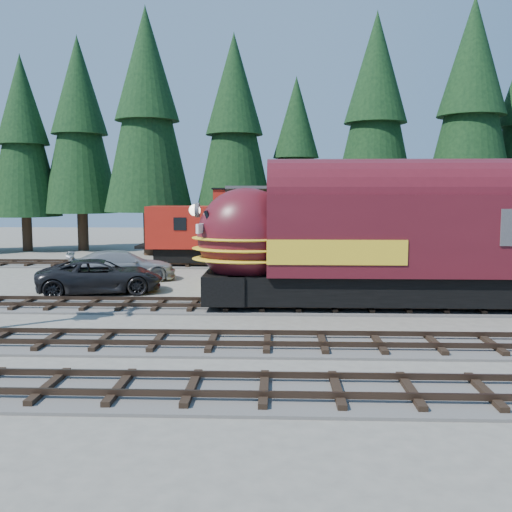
{
  "coord_description": "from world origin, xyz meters",
  "views": [
    {
      "loc": [
        -3.89,
        -20.14,
        4.97
      ],
      "look_at": [
        -4.79,
        4.0,
        2.26
      ],
      "focal_mm": 40.0,
      "sensor_mm": 36.0,
      "label": 1
    }
  ],
  "objects_px": {
    "locomotive": "(394,244)",
    "pickup_truck_b": "(122,266)",
    "depot": "(350,230)",
    "caboose": "(219,230)",
    "pickup_truck_a": "(100,276)"
  },
  "relations": [
    {
      "from": "depot",
      "to": "locomotive",
      "type": "bearing_deg",
      "value": -80.73
    },
    {
      "from": "pickup_truck_a",
      "to": "pickup_truck_b",
      "type": "bearing_deg",
      "value": -16.45
    },
    {
      "from": "locomotive",
      "to": "pickup_truck_a",
      "type": "height_order",
      "value": "locomotive"
    },
    {
      "from": "pickup_truck_a",
      "to": "pickup_truck_b",
      "type": "height_order",
      "value": "pickup_truck_b"
    },
    {
      "from": "pickup_truck_b",
      "to": "locomotive",
      "type": "bearing_deg",
      "value": -136.39
    },
    {
      "from": "depot",
      "to": "locomotive",
      "type": "height_order",
      "value": "depot"
    },
    {
      "from": "depot",
      "to": "caboose",
      "type": "distance_m",
      "value": 10.86
    },
    {
      "from": "locomotive",
      "to": "caboose",
      "type": "distance_m",
      "value": 16.59
    },
    {
      "from": "depot",
      "to": "pickup_truck_a",
      "type": "relative_size",
      "value": 2.11
    },
    {
      "from": "depot",
      "to": "locomotive",
      "type": "distance_m",
      "value": 6.59
    },
    {
      "from": "locomotive",
      "to": "caboose",
      "type": "relative_size",
      "value": 1.91
    },
    {
      "from": "depot",
      "to": "pickup_truck_a",
      "type": "height_order",
      "value": "depot"
    },
    {
      "from": "locomotive",
      "to": "pickup_truck_b",
      "type": "distance_m",
      "value": 15.63
    },
    {
      "from": "depot",
      "to": "caboose",
      "type": "height_order",
      "value": "depot"
    },
    {
      "from": "locomotive",
      "to": "pickup_truck_b",
      "type": "height_order",
      "value": "locomotive"
    }
  ]
}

